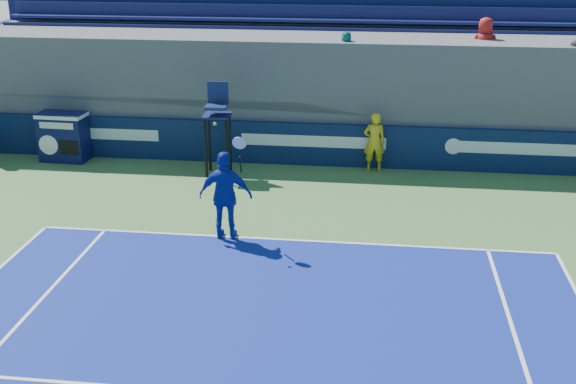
# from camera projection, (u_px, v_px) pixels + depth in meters

# --- Properties ---
(ball_person) EXTENTS (0.61, 0.42, 1.62)m
(ball_person) POSITION_uv_depth(u_px,v_px,m) (374.00, 142.00, 19.46)
(ball_person) COLOR yellow
(ball_person) RESTS_ON apron
(back_hoarding) EXTENTS (20.40, 0.21, 1.20)m
(back_hoarding) POSITION_uv_depth(u_px,v_px,m) (313.00, 144.00, 20.02)
(back_hoarding) COLOR #0B1941
(back_hoarding) RESTS_ON ground
(match_clock) EXTENTS (1.35, 0.79, 1.40)m
(match_clock) POSITION_uv_depth(u_px,v_px,m) (64.00, 135.00, 20.36)
(match_clock) COLOR #0D1245
(match_clock) RESTS_ON ground
(umpire_chair) EXTENTS (0.73, 0.73, 2.48)m
(umpire_chair) POSITION_uv_depth(u_px,v_px,m) (217.00, 119.00, 18.97)
(umpire_chair) COLOR black
(umpire_chair) RESTS_ON ground
(tennis_player) EXTENTS (1.14, 0.51, 2.57)m
(tennis_player) POSITION_uv_depth(u_px,v_px,m) (226.00, 196.00, 15.17)
(tennis_player) COLOR #13299C
(tennis_player) RESTS_ON apron
(stadium_seating) EXTENTS (21.00, 4.05, 4.40)m
(stadium_seating) POSITION_uv_depth(u_px,v_px,m) (321.00, 85.00, 21.50)
(stadium_seating) COLOR #4B4B4F
(stadium_seating) RESTS_ON ground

